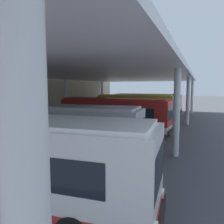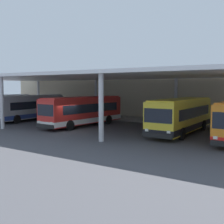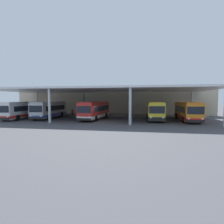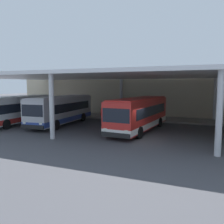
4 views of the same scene
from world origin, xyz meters
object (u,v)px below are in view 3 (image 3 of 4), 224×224
(bench_waiting, at_px, (60,112))
(trash_bin, at_px, (72,112))
(bus_far_bay, at_px, (155,110))
(bus_departing, at_px, (187,111))
(bus_middle_bay, at_px, (95,110))
(bus_nearest_bay, at_px, (22,110))
(bus_second_bay, at_px, (50,110))

(bench_waiting, relative_size, trash_bin, 1.84)
(bus_far_bay, bearing_deg, bus_departing, -5.65)
(bus_middle_bay, bearing_deg, bus_nearest_bay, -174.53)
(bus_far_bay, distance_m, bench_waiting, 22.81)
(bus_nearest_bay, distance_m, bench_waiting, 9.98)
(bus_nearest_bay, distance_m, bus_middle_bay, 13.93)
(bus_middle_bay, distance_m, bus_far_bay, 10.70)
(bus_nearest_bay, distance_m, bus_far_bay, 24.63)
(bench_waiting, bearing_deg, bus_middle_bay, -36.63)
(bus_far_bay, distance_m, trash_bin, 19.57)
(bus_nearest_bay, xyz_separation_m, bus_middle_bay, (13.87, 1.33, 0.00))
(bus_middle_bay, height_order, bench_waiting, bus_middle_bay)
(bus_second_bay, relative_size, bus_middle_bay, 1.00)
(bus_far_bay, relative_size, trash_bin, 10.75)
(bus_middle_bay, relative_size, bench_waiting, 5.93)
(bus_departing, bearing_deg, bus_middle_bay, -178.21)
(bus_nearest_bay, bearing_deg, bus_middle_bay, 5.47)
(bus_far_bay, height_order, bus_departing, same)
(bus_second_bay, bearing_deg, trash_bin, 78.80)
(bus_nearest_bay, bearing_deg, bench_waiting, 73.18)
(bus_nearest_bay, bearing_deg, bus_far_bay, 5.48)
(bus_nearest_bay, height_order, bench_waiting, bus_nearest_bay)
(bus_middle_bay, bearing_deg, bus_second_bay, 177.55)
(bus_second_bay, distance_m, bus_far_bay, 19.79)
(bus_nearest_bay, relative_size, bus_middle_bay, 1.00)
(bus_second_bay, height_order, trash_bin, bus_second_bay)
(bench_waiting, distance_m, trash_bin, 3.36)
(bus_departing, relative_size, trash_bin, 10.78)
(bus_far_bay, relative_size, bench_waiting, 5.85)
(bus_middle_bay, height_order, bus_departing, same)
(bus_far_bay, bearing_deg, bus_second_bay, -178.16)
(bus_far_bay, distance_m, bus_departing, 5.36)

